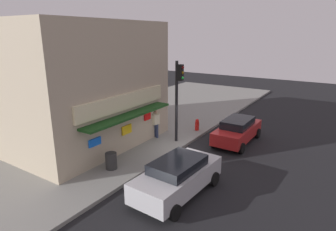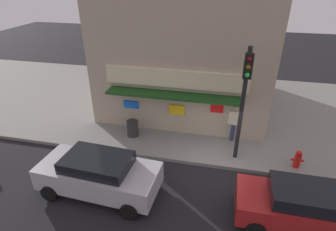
{
  "view_description": "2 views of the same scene",
  "coord_description": "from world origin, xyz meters",
  "px_view_note": "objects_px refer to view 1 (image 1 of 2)",
  "views": [
    {
      "loc": [
        -13.75,
        -7.98,
        6.72
      ],
      "look_at": [
        -0.6,
        0.5,
        2.23
      ],
      "focal_mm": 30.67,
      "sensor_mm": 36.0,
      "label": 1
    },
    {
      "loc": [
        0.06,
        -9.59,
        7.64
      ],
      "look_at": [
        -2.39,
        1.4,
        1.6
      ],
      "focal_mm": 29.11,
      "sensor_mm": 36.0,
      "label": 2
    }
  ],
  "objects_px": {
    "fire_hydrant": "(197,125)",
    "potted_plant_by_doorway": "(115,142)",
    "parked_car_red": "(237,130)",
    "trash_can": "(111,161)",
    "pedestrian": "(156,122)",
    "parked_car_silver": "(178,176)",
    "traffic_light": "(178,91)"
  },
  "relations": [
    {
      "from": "fire_hydrant",
      "to": "parked_car_silver",
      "type": "relative_size",
      "value": 0.18
    },
    {
      "from": "fire_hydrant",
      "to": "parked_car_red",
      "type": "distance_m",
      "value": 3.05
    },
    {
      "from": "traffic_light",
      "to": "fire_hydrant",
      "type": "distance_m",
      "value": 3.81
    },
    {
      "from": "trash_can",
      "to": "pedestrian",
      "type": "bearing_deg",
      "value": 8.4
    },
    {
      "from": "fire_hydrant",
      "to": "parked_car_red",
      "type": "height_order",
      "value": "parked_car_red"
    },
    {
      "from": "traffic_light",
      "to": "potted_plant_by_doorway",
      "type": "height_order",
      "value": "traffic_light"
    },
    {
      "from": "trash_can",
      "to": "pedestrian",
      "type": "distance_m",
      "value": 5.02
    },
    {
      "from": "potted_plant_by_doorway",
      "to": "parked_car_silver",
      "type": "distance_m",
      "value": 5.66
    },
    {
      "from": "traffic_light",
      "to": "parked_car_silver",
      "type": "height_order",
      "value": "traffic_light"
    },
    {
      "from": "potted_plant_by_doorway",
      "to": "parked_car_silver",
      "type": "xyz_separation_m",
      "value": [
        -1.86,
        -5.34,
        0.2
      ]
    },
    {
      "from": "potted_plant_by_doorway",
      "to": "parked_car_silver",
      "type": "relative_size",
      "value": 0.19
    },
    {
      "from": "fire_hydrant",
      "to": "trash_can",
      "type": "xyz_separation_m",
      "value": [
        -7.66,
        0.86,
        0.02
      ]
    },
    {
      "from": "potted_plant_by_doorway",
      "to": "parked_car_red",
      "type": "relative_size",
      "value": 0.2
    },
    {
      "from": "parked_car_red",
      "to": "trash_can",
      "type": "bearing_deg",
      "value": 152.03
    },
    {
      "from": "parked_car_silver",
      "to": "trash_can",
      "type": "bearing_deg",
      "value": 90.2
    },
    {
      "from": "trash_can",
      "to": "potted_plant_by_doorway",
      "type": "bearing_deg",
      "value": 38.09
    },
    {
      "from": "fire_hydrant",
      "to": "traffic_light",
      "type": "bearing_deg",
      "value": 179.08
    },
    {
      "from": "fire_hydrant",
      "to": "potted_plant_by_doorway",
      "type": "bearing_deg",
      "value": 157.99
    },
    {
      "from": "traffic_light",
      "to": "fire_hydrant",
      "type": "xyz_separation_m",
      "value": [
        2.56,
        -0.04,
        -2.82
      ]
    },
    {
      "from": "traffic_light",
      "to": "potted_plant_by_doorway",
      "type": "distance_m",
      "value": 4.81
    },
    {
      "from": "pedestrian",
      "to": "parked_car_red",
      "type": "xyz_separation_m",
      "value": [
        2.4,
        -4.62,
        -0.37
      ]
    },
    {
      "from": "traffic_light",
      "to": "parked_car_silver",
      "type": "bearing_deg",
      "value": -149.07
    },
    {
      "from": "fire_hydrant",
      "to": "potted_plant_by_doorway",
      "type": "xyz_separation_m",
      "value": [
        -5.78,
        2.34,
        0.08
      ]
    },
    {
      "from": "fire_hydrant",
      "to": "pedestrian",
      "type": "bearing_deg",
      "value": 149.75
    },
    {
      "from": "fire_hydrant",
      "to": "parked_car_red",
      "type": "xyz_separation_m",
      "value": [
        -0.33,
        -3.03,
        0.25
      ]
    },
    {
      "from": "fire_hydrant",
      "to": "trash_can",
      "type": "relative_size",
      "value": 0.98
    },
    {
      "from": "pedestrian",
      "to": "potted_plant_by_doorway",
      "type": "relative_size",
      "value": 2.06
    },
    {
      "from": "potted_plant_by_doorway",
      "to": "parked_car_silver",
      "type": "bearing_deg",
      "value": -109.25
    },
    {
      "from": "traffic_light",
      "to": "potted_plant_by_doorway",
      "type": "bearing_deg",
      "value": 144.48
    },
    {
      "from": "fire_hydrant",
      "to": "parked_car_red",
      "type": "bearing_deg",
      "value": -96.25
    },
    {
      "from": "trash_can",
      "to": "parked_car_silver",
      "type": "distance_m",
      "value": 3.88
    },
    {
      "from": "traffic_light",
      "to": "pedestrian",
      "type": "bearing_deg",
      "value": 96.08
    }
  ]
}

